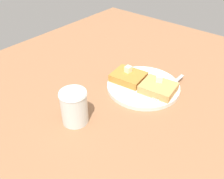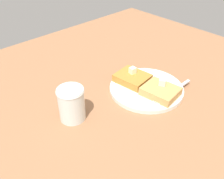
{
  "view_description": "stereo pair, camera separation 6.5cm",
  "coord_description": "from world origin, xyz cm",
  "views": [
    {
      "loc": [
        -33.64,
        51.53,
        45.13
      ],
      "look_at": [
        -0.05,
        11.2,
        7.32
      ],
      "focal_mm": 40.0,
      "sensor_mm": 36.0,
      "label": 1
    },
    {
      "loc": [
        -38.34,
        47.1,
        45.13
      ],
      "look_at": [
        -0.05,
        11.2,
        7.32
      ],
      "focal_mm": 40.0,
      "sensor_mm": 36.0,
      "label": 2
    }
  ],
  "objects": [
    {
      "name": "plate",
      "position": [
        -2.55,
        0.15,
        3.49
      ],
      "size": [
        21.09,
        21.09,
        1.18
      ],
      "color": "silver",
      "rests_on": "table_surface"
    },
    {
      "name": "toast_slice_middle",
      "position": [
        2.32,
        0.77,
        5.09
      ],
      "size": [
        10.09,
        8.85,
        2.19
      ],
      "primitive_type": "cube",
      "rotation": [
        0.0,
        0.0,
        0.13
      ],
      "color": "#BC7D31",
      "rests_on": "plate"
    },
    {
      "name": "butter_pat_secondary",
      "position": [
        3.06,
        0.21,
        7.08
      ],
      "size": [
        1.7,
        1.87,
        1.79
      ],
      "primitive_type": "cube",
      "rotation": [
        0.0,
        0.0,
        1.52
      ],
      "color": "#F9F1C7",
      "rests_on": "toast_slice_middle"
    },
    {
      "name": "table_surface",
      "position": [
        0.0,
        0.0,
        1.41
      ],
      "size": [
        103.74,
        103.74,
        2.82
      ],
      "primitive_type": "cube",
      "color": "#9A6744",
      "rests_on": "ground"
    },
    {
      "name": "toast_slice_left",
      "position": [
        -7.42,
        -0.47,
        5.09
      ],
      "size": [
        10.09,
        8.85,
        2.19
      ],
      "primitive_type": "cube",
      "rotation": [
        0.0,
        0.0,
        0.13
      ],
      "color": "tan",
      "rests_on": "plate"
    },
    {
      "name": "syrup_jar",
      "position": [
        2.44,
        22.25,
        6.9
      ],
      "size": [
        6.69,
        6.69,
        8.65
      ],
      "color": "#481F0A",
      "rests_on": "table_surface"
    },
    {
      "name": "butter_pat_primary",
      "position": [
        -6.73,
        -1.42,
        7.08
      ],
      "size": [
        2.33,
        2.25,
        1.79
      ],
      "primitive_type": "cube",
      "rotation": [
        0.0,
        0.0,
        0.46
      ],
      "color": "#F0E9C8",
      "rests_on": "toast_slice_left"
    },
    {
      "name": "fork",
      "position": [
        -9.07,
        -2.6,
        4.18
      ],
      "size": [
        2.2,
        16.0,
        0.36
      ],
      "color": "silver",
      "rests_on": "plate"
    }
  ]
}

